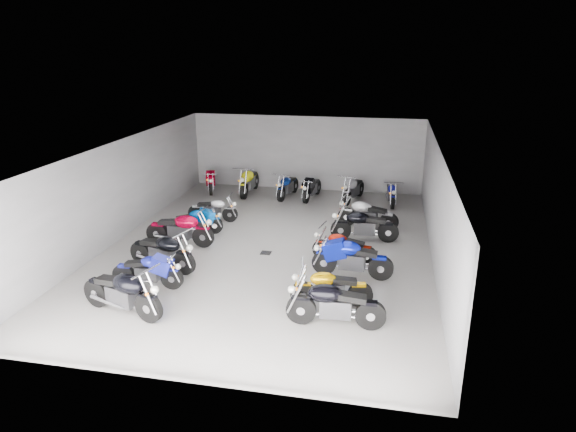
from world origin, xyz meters
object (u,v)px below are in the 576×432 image
at_px(motorcycle_left_c, 163,252).
at_px(drain_grate, 266,253).
at_px(motorcycle_left_a, 122,292).
at_px(motorcycle_right_f, 367,214).
at_px(motorcycle_right_e, 364,225).
at_px(motorcycle_left_d, 181,229).
at_px(motorcycle_left_e, 195,222).
at_px(motorcycle_right_d, 343,247).
at_px(motorcycle_back_c, 287,186).
at_px(motorcycle_back_e, 353,189).
at_px(motorcycle_back_b, 249,181).
at_px(motorcycle_back_d, 312,188).
at_px(motorcycle_right_a, 334,304).
at_px(motorcycle_left_f, 213,209).
at_px(motorcycle_right_b, 331,288).
at_px(motorcycle_right_c, 351,258).
at_px(motorcycle_back_a, 211,180).
at_px(motorcycle_back_f, 391,193).
at_px(motorcycle_left_b, 148,271).

bearing_deg(motorcycle_left_c, drain_grate, 139.61).
distance_m(motorcycle_left_a, motorcycle_right_f, 8.95).
bearing_deg(drain_grate, motorcycle_right_e, 29.65).
relative_size(motorcycle_left_d, motorcycle_right_e, 1.03).
bearing_deg(motorcycle_right_f, motorcycle_left_e, 118.86).
relative_size(motorcycle_left_e, motorcycle_right_d, 0.94).
relative_size(motorcycle_back_c, motorcycle_back_e, 0.98).
xyz_separation_m(motorcycle_back_b, motorcycle_back_e, (4.43, -0.15, -0.05)).
bearing_deg(motorcycle_back_d, motorcycle_back_b, 6.23).
distance_m(motorcycle_left_e, motorcycle_right_a, 7.21).
xyz_separation_m(motorcycle_left_f, motorcycle_right_b, (4.92, -5.49, 0.04)).
height_order(motorcycle_left_e, motorcycle_back_c, motorcycle_back_c).
xyz_separation_m(motorcycle_right_b, motorcycle_back_e, (-0.15, 8.98, 0.03)).
relative_size(motorcycle_right_a, motorcycle_right_d, 1.17).
distance_m(motorcycle_left_c, motorcycle_back_c, 8.05).
xyz_separation_m(motorcycle_left_c, motorcycle_back_b, (0.35, 7.93, 0.02)).
bearing_deg(motorcycle_back_d, motorcycle_right_d, 117.32).
height_order(motorcycle_right_a, motorcycle_right_c, motorcycle_right_a).
relative_size(motorcycle_left_f, motorcycle_back_d, 0.92).
relative_size(motorcycle_right_d, motorcycle_right_f, 0.91).
xyz_separation_m(motorcycle_right_d, motorcycle_back_a, (-6.39, 6.55, 0.02)).
xyz_separation_m(motorcycle_left_d, motorcycle_back_a, (-1.18, 6.24, -0.05)).
bearing_deg(motorcycle_right_b, motorcycle_right_f, -14.63).
relative_size(motorcycle_left_f, motorcycle_back_b, 0.78).
bearing_deg(motorcycle_back_b, motorcycle_back_e, 179.03).
distance_m(motorcycle_right_a, motorcycle_right_d, 3.67).
bearing_deg(motorcycle_left_a, motorcycle_back_e, 172.16).
relative_size(motorcycle_right_d, motorcycle_back_d, 0.97).
relative_size(motorcycle_left_c, motorcycle_right_f, 1.04).
bearing_deg(motorcycle_right_f, motorcycle_back_a, 74.41).
bearing_deg(motorcycle_right_f, motorcycle_right_e, -170.83).
distance_m(motorcycle_right_d, motorcycle_back_a, 9.15).
relative_size(drain_grate, motorcycle_back_a, 0.16).
bearing_deg(motorcycle_right_a, motorcycle_back_e, -0.04).
bearing_deg(motorcycle_left_e, motorcycle_back_c, 133.34).
xyz_separation_m(motorcycle_left_c, motorcycle_right_b, (4.93, -1.20, -0.06)).
relative_size(motorcycle_right_d, motorcycle_back_a, 0.98).
bearing_deg(motorcycle_back_a, motorcycle_back_b, 157.58).
bearing_deg(motorcycle_right_d, motorcycle_back_c, 36.32).
distance_m(motorcycle_left_e, motorcycle_back_c, 5.44).
bearing_deg(motorcycle_back_d, motorcycle_right_b, 111.97).
relative_size(motorcycle_left_c, motorcycle_back_f, 1.14).
distance_m(motorcycle_right_b, motorcycle_back_a, 11.23).
height_order(motorcycle_left_c, motorcycle_back_d, motorcycle_left_c).
bearing_deg(motorcycle_left_a, motorcycle_back_b, -164.85).
bearing_deg(motorcycle_left_e, motorcycle_right_d, 52.84).
distance_m(motorcycle_left_a, motorcycle_right_b, 4.97).
height_order(motorcycle_left_a, motorcycle_back_b, motorcycle_left_a).
relative_size(motorcycle_back_b, motorcycle_back_c, 1.15).
bearing_deg(motorcycle_left_b, motorcycle_left_e, -178.31).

